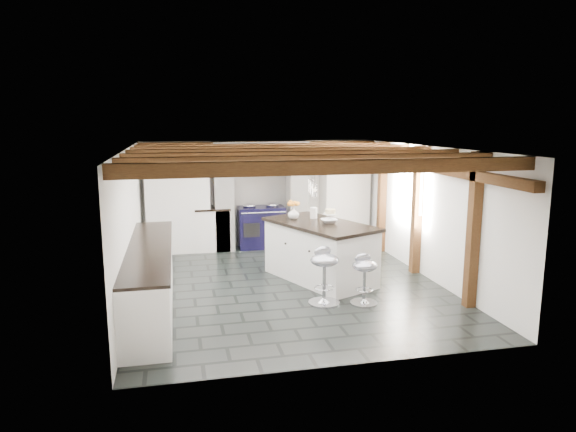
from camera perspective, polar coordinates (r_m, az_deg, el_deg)
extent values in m
plane|color=black|center=(8.75, -0.08, -7.59)|extent=(6.00, 6.00, 0.00)
plane|color=white|center=(11.38, -3.32, 2.57)|extent=(5.00, 0.00, 5.00)
plane|color=white|center=(8.31, -17.17, -0.86)|extent=(0.00, 6.00, 6.00)
plane|color=white|center=(9.32, 15.11, 0.44)|extent=(0.00, 6.00, 6.00)
plane|color=white|center=(8.33, -0.08, 7.62)|extent=(6.00, 6.00, 0.00)
cube|color=white|center=(11.01, -7.17, 1.18)|extent=(0.40, 0.60, 1.90)
cube|color=white|center=(11.27, 0.95, 1.48)|extent=(0.40, 0.60, 1.90)
cube|color=brown|center=(11.00, -3.12, 6.69)|extent=(2.10, 0.65, 0.18)
cube|color=white|center=(10.99, -3.12, 7.50)|extent=(2.00, 0.60, 0.31)
cube|color=black|center=(10.68, -2.84, 6.90)|extent=(1.00, 0.03, 0.22)
cube|color=silver|center=(10.66, -2.82, 6.90)|extent=(0.90, 0.01, 0.14)
cube|color=white|center=(10.96, -12.13, 1.25)|extent=(1.30, 0.58, 2.00)
cube|color=white|center=(11.56, 6.27, 1.90)|extent=(1.00, 0.58, 2.00)
cube|color=white|center=(7.88, -15.04, -6.69)|extent=(0.60, 3.80, 0.88)
cube|color=black|center=(7.76, -15.21, -3.44)|extent=(0.64, 3.80, 0.04)
cube|color=white|center=(11.09, -8.40, -1.47)|extent=(0.70, 0.60, 0.88)
cube|color=black|center=(11.00, -8.46, 0.88)|extent=(0.74, 0.64, 0.04)
cube|color=brown|center=(9.18, 14.91, 5.35)|extent=(0.15, 5.80, 0.14)
plane|color=white|center=(9.78, 13.51, 3.35)|extent=(0.00, 0.90, 0.90)
cube|color=brown|center=(5.83, 5.43, 5.43)|extent=(5.00, 0.16, 0.16)
cube|color=brown|center=(6.66, 3.14, 6.09)|extent=(5.00, 0.16, 0.16)
cube|color=brown|center=(7.49, 1.35, 6.60)|extent=(5.00, 0.16, 0.16)
cube|color=brown|center=(8.34, -0.08, 7.00)|extent=(5.00, 0.16, 0.16)
cube|color=brown|center=(9.18, -1.25, 7.32)|extent=(5.00, 0.16, 0.16)
cube|color=brown|center=(10.03, -2.22, 7.59)|extent=(5.00, 0.16, 0.16)
cube|color=brown|center=(10.89, -3.04, 7.81)|extent=(5.00, 0.16, 0.16)
cube|color=brown|center=(7.92, 19.91, -1.57)|extent=(0.15, 0.15, 2.30)
cube|color=brown|center=(9.46, 14.13, 0.64)|extent=(0.15, 0.15, 2.30)
cube|color=brown|center=(10.89, 10.39, 2.05)|extent=(0.15, 0.15, 2.30)
cylinder|color=black|center=(8.42, 3.00, 5.11)|extent=(0.01, 0.01, 0.56)
cylinder|color=white|center=(8.45, 2.98, 2.88)|extent=(0.09, 0.09, 0.22)
cylinder|color=black|center=(8.72, 2.79, 5.30)|extent=(0.01, 0.01, 0.56)
cylinder|color=white|center=(8.75, 2.77, 3.15)|extent=(0.09, 0.09, 0.22)
cylinder|color=black|center=(9.02, 2.60, 5.47)|extent=(0.01, 0.01, 0.56)
cylinder|color=white|center=(9.05, 2.58, 3.39)|extent=(0.09, 0.09, 0.22)
cube|color=black|center=(11.19, -3.02, -1.21)|extent=(1.00, 0.60, 0.90)
ellipsoid|color=silver|center=(11.06, -4.32, 1.17)|extent=(0.28, 0.28, 0.11)
ellipsoid|color=silver|center=(11.14, -1.78, 1.26)|extent=(0.28, 0.28, 0.11)
cylinder|color=silver|center=(10.81, -2.76, 0.37)|extent=(0.95, 0.03, 0.03)
cube|color=black|center=(10.86, -4.06, -1.58)|extent=(0.35, 0.02, 0.30)
cube|color=black|center=(10.94, -1.47, -1.47)|extent=(0.35, 0.02, 0.30)
cube|color=white|center=(8.90, 3.56, -4.11)|extent=(1.68, 2.18, 0.95)
cube|color=black|center=(8.79, 3.60, -0.92)|extent=(1.80, 2.30, 0.05)
imported|color=white|center=(9.08, 0.62, 0.31)|extent=(0.26, 0.26, 0.21)
ellipsoid|color=orange|center=(9.05, 0.62, 1.36)|extent=(0.22, 0.22, 0.13)
cylinder|color=white|center=(9.15, 2.86, 0.34)|extent=(0.13, 0.13, 0.20)
imported|color=white|center=(8.76, 4.60, -0.56)|extent=(0.37, 0.37, 0.07)
cylinder|color=white|center=(8.98, 4.71, -0.15)|extent=(0.05, 0.05, 0.11)
cylinder|color=white|center=(8.97, 4.71, 0.24)|extent=(0.24, 0.24, 0.02)
cylinder|color=beige|center=(8.96, 4.72, 0.53)|extent=(0.18, 0.18, 0.08)
cylinder|color=silver|center=(7.94, 8.41, -9.54)|extent=(0.41, 0.41, 0.03)
cone|color=silver|center=(7.92, 8.42, -9.26)|extent=(0.19, 0.19, 0.07)
cylinder|color=silver|center=(7.84, 8.47, -7.51)|extent=(0.05, 0.05, 0.52)
torus|color=silver|center=(7.87, 8.45, -8.10)|extent=(0.26, 0.26, 0.02)
ellipsoid|color=#91939E|center=(7.76, 8.53, -5.47)|extent=(0.40, 0.40, 0.17)
ellipsoid|color=#91939E|center=(7.81, 8.26, -4.63)|extent=(0.27, 0.12, 0.14)
cylinder|color=silver|center=(7.88, 4.02, -9.60)|extent=(0.47, 0.47, 0.03)
cone|color=silver|center=(7.86, 4.02, -9.27)|extent=(0.21, 0.21, 0.09)
cylinder|color=silver|center=(7.77, 4.05, -7.26)|extent=(0.05, 0.05, 0.59)
torus|color=silver|center=(7.80, 4.04, -7.94)|extent=(0.30, 0.30, 0.02)
ellipsoid|color=#91939E|center=(7.67, 4.08, -4.90)|extent=(0.54, 0.54, 0.19)
ellipsoid|color=#91939E|center=(7.73, 3.64, -3.96)|extent=(0.32, 0.21, 0.16)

